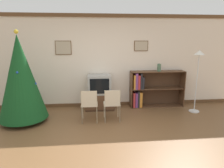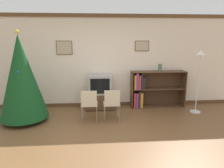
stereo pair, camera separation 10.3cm
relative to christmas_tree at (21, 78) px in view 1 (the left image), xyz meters
The scene contains 10 objects.
ground_plane 2.62m from the christmas_tree, 35.25° to the right, with size 24.00×24.00×0.00m, color brown.
wall_back 2.22m from the christmas_tree, 28.67° to the left, with size 8.11×0.11×2.70m.
christmas_tree is the anchor object (origin of this frame).
tv_console 2.20m from the christmas_tree, 21.49° to the left, with size 0.85×0.50×0.47m.
television 2.06m from the christmas_tree, 21.42° to the left, with size 0.65×0.49×0.54m.
folding_chair_left 1.74m from the christmas_tree, ahead, with size 0.40×0.40×0.82m.
folding_chair_right 2.26m from the christmas_tree, ahead, with size 0.40×0.40×0.82m.
bookshelf 3.49m from the christmas_tree, 13.96° to the left, with size 1.60×0.36×1.08m.
vase 3.72m from the christmas_tree, 12.09° to the left, with size 0.11×0.11×0.22m.
standing_lamp 4.55m from the christmas_tree, ahead, with size 0.28×0.28×1.71m.
Camera 1 is at (-0.22, -3.47, 1.99)m, focal length 32.00 mm.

